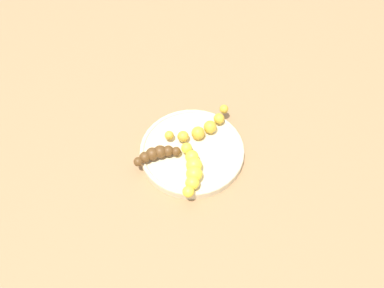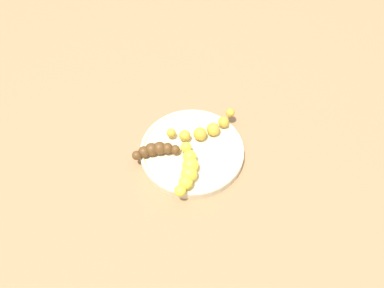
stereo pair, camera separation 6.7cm
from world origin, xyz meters
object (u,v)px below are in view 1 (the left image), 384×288
Objects in this scene: fruit_bowl at (192,151)px; banana_overripe at (157,154)px; banana_yellow at (192,169)px; banana_spotted at (202,128)px.

fruit_bowl is 0.08m from banana_overripe.
fruit_bowl is 0.07m from banana_yellow.
banana_overripe is (0.01, 0.13, -0.00)m from banana_spotted.
banana_spotted is at bearing -72.77° from banana_overripe.
banana_spotted is 0.13m from banana_overripe.
fruit_bowl is 2.37× the size of banana_overripe.
banana_overripe reaches higher than fruit_bowl.
banana_overripe is at bearing 66.66° from fruit_bowl.
banana_yellow reaches higher than banana_overripe.
fruit_bowl is 2.25× the size of banana_yellow.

